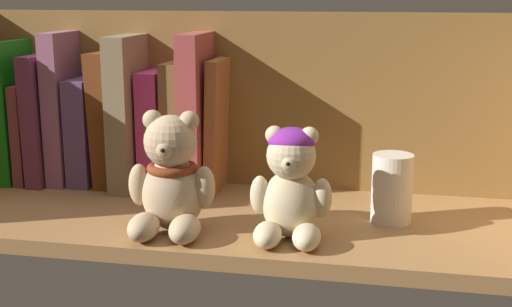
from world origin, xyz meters
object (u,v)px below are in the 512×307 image
at_px(book_7, 134,111).
at_px(book_6, 111,118).
at_px(book_8, 157,129).
at_px(pillar_candle, 392,188).
at_px(teddy_bear_smaller, 291,187).
at_px(book_2, 36,131).
at_px(book_5, 89,130).
at_px(book_9, 179,125).
at_px(book_0, 9,130).
at_px(teddy_bear_larger, 171,181).
at_px(book_1, 22,110).
at_px(book_10, 201,112).
at_px(book_11, 219,125).
at_px(book_3, 49,117).
at_px(book_4, 67,107).

bearing_deg(book_7, book_6, 180.00).
bearing_deg(book_8, pillar_candle, -16.37).
bearing_deg(teddy_bear_smaller, book_2, 156.24).
bearing_deg(book_5, book_9, 0.00).
bearing_deg(teddy_bear_smaller, book_7, 144.70).
bearing_deg(book_0, teddy_bear_larger, -30.44).
bearing_deg(book_8, teddy_bear_smaller, -39.32).
xyz_separation_m(book_2, pillar_candle, (0.56, -0.10, -0.03)).
bearing_deg(book_1, book_9, 0.00).
xyz_separation_m(book_2, book_10, (0.27, 0.00, 0.04)).
bearing_deg(book_9, teddy_bear_smaller, -43.86).
height_order(book_2, book_6, book_6).
relative_size(book_6, book_11, 1.04).
height_order(book_1, book_7, book_7).
xyz_separation_m(book_11, teddy_bear_larger, (-0.01, -0.20, -0.03)).
height_order(book_11, pillar_candle, book_11).
bearing_deg(book_2, book_7, 0.00).
distance_m(book_8, teddy_bear_larger, 0.22).
height_order(book_3, book_11, book_3).
height_order(book_8, pillar_candle, book_8).
height_order(book_5, book_8, book_8).
relative_size(book_4, teddy_bear_larger, 1.53).
relative_size(book_7, book_11, 1.17).
height_order(book_3, book_8, book_3).
bearing_deg(book_6, book_5, 180.00).
bearing_deg(book_5, book_3, 180.00).
relative_size(book_4, book_7, 1.01).
bearing_deg(book_5, book_10, 0.00).
distance_m(book_3, book_11, 0.27).
relative_size(book_0, book_4, 0.66).
relative_size(book_0, pillar_candle, 1.71).
distance_m(book_2, book_5, 0.09).
xyz_separation_m(book_2, teddy_bear_smaller, (0.44, -0.19, -0.01)).
xyz_separation_m(teddy_bear_larger, pillar_candle, (0.27, 0.09, -0.02)).
bearing_deg(book_10, teddy_bear_smaller, -49.15).
height_order(book_0, book_9, book_9).
distance_m(book_6, teddy_bear_smaller, 0.37).
bearing_deg(book_1, book_7, 0.00).
xyz_separation_m(book_4, teddy_bear_larger, (0.23, -0.20, -0.05)).
height_order(book_4, book_7, book_4).
xyz_separation_m(book_1, book_6, (0.15, 0.00, -0.01)).
distance_m(book_9, teddy_bear_larger, 0.21).
bearing_deg(book_3, book_0, 180.00).
height_order(book_4, teddy_bear_smaller, book_4).
height_order(book_3, teddy_bear_smaller, book_3).
height_order(book_2, book_7, book_7).
relative_size(book_5, book_8, 0.92).
bearing_deg(book_9, pillar_candle, -18.04).
xyz_separation_m(book_1, book_5, (0.11, 0.00, -0.03)).
xyz_separation_m(book_1, book_8, (0.22, 0.00, -0.02)).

